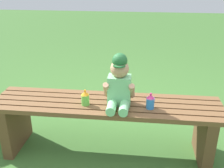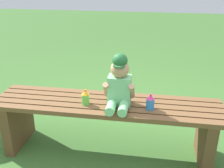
{
  "view_description": "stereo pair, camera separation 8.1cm",
  "coord_description": "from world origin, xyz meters",
  "px_view_note": "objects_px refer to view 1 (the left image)",
  "views": [
    {
      "loc": [
        0.26,
        -1.83,
        1.42
      ],
      "look_at": [
        0.05,
        -0.05,
        0.64
      ],
      "focal_mm": 42.78,
      "sensor_mm": 36.0,
      "label": 1
    },
    {
      "loc": [
        0.34,
        -1.82,
        1.42
      ],
      "look_at": [
        0.05,
        -0.05,
        0.64
      ],
      "focal_mm": 42.78,
      "sensor_mm": 36.0,
      "label": 2
    }
  ],
  "objects_px": {
    "park_bench": "(106,119)",
    "sippy_cup_right": "(150,101)",
    "child_figure": "(119,84)",
    "sippy_cup_left": "(85,98)"
  },
  "relations": [
    {
      "from": "sippy_cup_right",
      "to": "park_bench",
      "type": "bearing_deg",
      "value": 170.61
    },
    {
      "from": "child_figure",
      "to": "sippy_cup_right",
      "type": "distance_m",
      "value": 0.26
    },
    {
      "from": "park_bench",
      "to": "sippy_cup_right",
      "type": "bearing_deg",
      "value": -9.39
    },
    {
      "from": "sippy_cup_left",
      "to": "sippy_cup_right",
      "type": "distance_m",
      "value": 0.49
    },
    {
      "from": "child_figure",
      "to": "sippy_cup_right",
      "type": "relative_size",
      "value": 3.26
    },
    {
      "from": "child_figure",
      "to": "sippy_cup_left",
      "type": "xyz_separation_m",
      "value": [
        -0.25,
        -0.02,
        -0.12
      ]
    },
    {
      "from": "sippy_cup_left",
      "to": "sippy_cup_right",
      "type": "bearing_deg",
      "value": 0.0
    },
    {
      "from": "park_bench",
      "to": "sippy_cup_right",
      "type": "height_order",
      "value": "sippy_cup_right"
    },
    {
      "from": "child_figure",
      "to": "sippy_cup_left",
      "type": "distance_m",
      "value": 0.28
    },
    {
      "from": "park_bench",
      "to": "child_figure",
      "type": "xyz_separation_m",
      "value": [
        0.1,
        -0.03,
        0.32
      ]
    }
  ]
}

